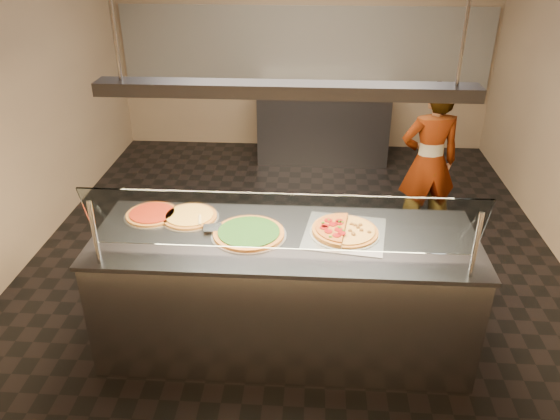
# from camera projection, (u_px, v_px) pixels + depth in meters

# --- Properties ---
(ground) EXTENTS (5.00, 6.00, 0.02)m
(ground) POSITION_uv_depth(u_px,v_px,m) (294.00, 257.00, 5.23)
(ground) COLOR black
(ground) RESTS_ON ground
(wall_back) EXTENTS (5.00, 0.02, 3.00)m
(wall_back) POSITION_uv_depth(u_px,v_px,m) (305.00, 37.00, 7.18)
(wall_back) COLOR #9A8363
(wall_back) RESTS_ON ground
(wall_front) EXTENTS (5.00, 0.02, 3.00)m
(wall_front) POSITION_uv_depth(u_px,v_px,m) (264.00, 361.00, 1.87)
(wall_front) COLOR #9A8363
(wall_front) RESTS_ON ground
(wall_left) EXTENTS (0.02, 6.00, 3.00)m
(wall_left) POSITION_uv_depth(u_px,v_px,m) (4.00, 99.00, 4.67)
(wall_left) COLOR #9A8363
(wall_left) RESTS_ON ground
(tile_band) EXTENTS (4.90, 0.02, 1.20)m
(tile_band) POSITION_uv_depth(u_px,v_px,m) (305.00, 53.00, 7.25)
(tile_band) COLOR silver
(tile_band) RESTS_ON wall_back
(serving_counter) EXTENTS (2.64, 0.94, 0.93)m
(serving_counter) POSITION_uv_depth(u_px,v_px,m) (285.00, 292.00, 3.95)
(serving_counter) COLOR #B7B7BC
(serving_counter) RESTS_ON ground
(sneeze_guard) EXTENTS (2.40, 0.18, 0.54)m
(sneeze_guard) POSITION_uv_depth(u_px,v_px,m) (282.00, 223.00, 3.29)
(sneeze_guard) COLOR #B7B7BC
(sneeze_guard) RESTS_ON serving_counter
(perforated_tray) EXTENTS (0.62, 0.62, 0.01)m
(perforated_tray) POSITION_uv_depth(u_px,v_px,m) (344.00, 233.00, 3.77)
(perforated_tray) COLOR silver
(perforated_tray) RESTS_ON serving_counter
(half_pizza_pepperoni) EXTENTS (0.29, 0.48, 0.05)m
(half_pizza_pepperoni) POSITION_uv_depth(u_px,v_px,m) (329.00, 229.00, 3.76)
(half_pizza_pepperoni) COLOR brown
(half_pizza_pepperoni) RESTS_ON perforated_tray
(half_pizza_sausage) EXTENTS (0.29, 0.48, 0.04)m
(half_pizza_sausage) POSITION_uv_depth(u_px,v_px,m) (361.00, 231.00, 3.75)
(half_pizza_sausage) COLOR brown
(half_pizza_sausage) RESTS_ON perforated_tray
(pizza_spinach) EXTENTS (0.52, 0.52, 0.03)m
(pizza_spinach) POSITION_uv_depth(u_px,v_px,m) (249.00, 233.00, 3.75)
(pizza_spinach) COLOR silver
(pizza_spinach) RESTS_ON serving_counter
(pizza_cheese) EXTENTS (0.42, 0.42, 0.03)m
(pizza_cheese) POSITION_uv_depth(u_px,v_px,m) (190.00, 216.00, 3.97)
(pizza_cheese) COLOR silver
(pizza_cheese) RESTS_ON serving_counter
(pizza_tomato) EXTENTS (0.41, 0.41, 0.03)m
(pizza_tomato) POSITION_uv_depth(u_px,v_px,m) (152.00, 214.00, 4.00)
(pizza_tomato) COLOR silver
(pizza_tomato) RESTS_ON serving_counter
(pizza_spatula) EXTENTS (0.21, 0.23, 0.02)m
(pizza_spatula) POSITION_uv_depth(u_px,v_px,m) (205.00, 223.00, 3.85)
(pizza_spatula) COLOR #B7B7BC
(pizza_spatula) RESTS_ON pizza_spinach
(prep_table) EXTENTS (1.73, 0.74, 0.93)m
(prep_table) POSITION_uv_depth(u_px,v_px,m) (323.00, 124.00, 7.25)
(prep_table) COLOR #424248
(prep_table) RESTS_ON ground
(worker) EXTENTS (0.63, 0.47, 1.58)m
(worker) POSITION_uv_depth(u_px,v_px,m) (429.00, 162.00, 5.25)
(worker) COLOR #302E35
(worker) RESTS_ON ground
(heat_lamp_housing) EXTENTS (2.30, 0.18, 0.08)m
(heat_lamp_housing) POSITION_uv_depth(u_px,v_px,m) (286.00, 90.00, 3.26)
(heat_lamp_housing) COLOR #424248
(heat_lamp_housing) RESTS_ON ceiling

